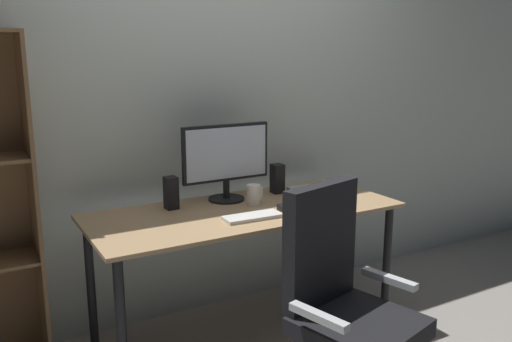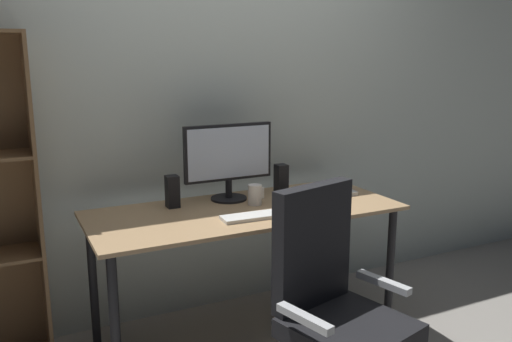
# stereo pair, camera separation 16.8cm
# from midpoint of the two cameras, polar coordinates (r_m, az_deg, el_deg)

# --- Properties ---
(ground_plane) EXTENTS (12.00, 12.00, 0.00)m
(ground_plane) POSITION_cam_midpoint_polar(r_m,az_deg,el_deg) (3.07, 0.53, -17.40)
(ground_plane) COLOR gray
(back_wall) EXTENTS (6.40, 0.10, 2.60)m
(back_wall) POSITION_cam_midpoint_polar(r_m,az_deg,el_deg) (3.14, -3.66, 8.23)
(back_wall) COLOR beige
(back_wall) RESTS_ON ground
(desk) EXTENTS (1.62, 0.68, 0.74)m
(desk) POSITION_cam_midpoint_polar(r_m,az_deg,el_deg) (2.81, 0.55, -5.71)
(desk) COLOR tan
(desk) RESTS_ON ground
(monitor) EXTENTS (0.51, 0.20, 0.42)m
(monitor) POSITION_cam_midpoint_polar(r_m,az_deg,el_deg) (2.89, -1.31, 1.50)
(monitor) COLOR black
(monitor) RESTS_ON desk
(keyboard) EXTENTS (0.29, 0.12, 0.02)m
(keyboard) POSITION_cam_midpoint_polar(r_m,az_deg,el_deg) (2.61, 1.26, -4.94)
(keyboard) COLOR silver
(keyboard) RESTS_ON desk
(mouse) EXTENTS (0.06, 0.10, 0.03)m
(mouse) POSITION_cam_midpoint_polar(r_m,az_deg,el_deg) (2.73, 4.98, -4.09)
(mouse) COLOR black
(mouse) RESTS_ON desk
(coffee_mug) EXTENTS (0.09, 0.07, 0.11)m
(coffee_mug) POSITION_cam_midpoint_polar(r_m,az_deg,el_deg) (2.84, 1.59, -2.57)
(coffee_mug) COLOR white
(coffee_mug) RESTS_ON desk
(laptop) EXTENTS (0.35, 0.27, 0.02)m
(laptop) POSITION_cam_midpoint_polar(r_m,az_deg,el_deg) (3.11, 8.85, -2.19)
(laptop) COLOR #B7BABC
(laptop) RESTS_ON desk
(speaker_left) EXTENTS (0.06, 0.07, 0.17)m
(speaker_left) POSITION_cam_midpoint_polar(r_m,az_deg,el_deg) (2.80, -7.27, -2.21)
(speaker_left) COLOR black
(speaker_left) RESTS_ON desk
(speaker_right) EXTENTS (0.06, 0.07, 0.17)m
(speaker_right) POSITION_cam_midpoint_polar(r_m,az_deg,el_deg) (3.07, 4.28, -0.86)
(speaker_right) COLOR black
(speaker_right) RESTS_ON desk
(office_chair) EXTENTS (0.57, 0.56, 1.01)m
(office_chair) POSITION_cam_midpoint_polar(r_m,az_deg,el_deg) (2.29, 10.63, -15.62)
(office_chair) COLOR #B7BABC
(office_chair) RESTS_ON ground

